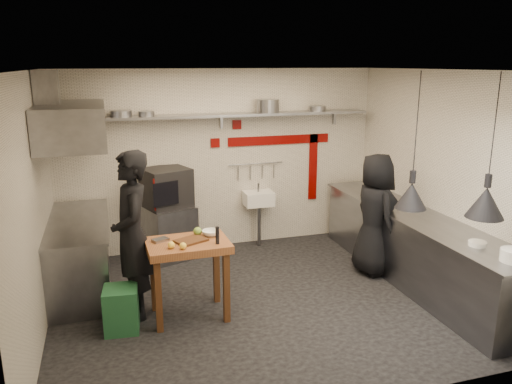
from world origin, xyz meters
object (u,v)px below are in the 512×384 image
object	(u,v)px
green_bin	(121,309)
combi_oven	(166,188)
chef_right	(375,214)
oven_stand	(170,232)
prep_table	(189,279)
chef_left	(132,236)

from	to	relation	value
green_bin	combi_oven	bearing A→B (deg)	68.81
chef_right	green_bin	bearing A→B (deg)	99.99
oven_stand	green_bin	size ratio (longest dim) A/B	1.60
combi_oven	green_bin	bearing A→B (deg)	-130.46
combi_oven	prep_table	size ratio (longest dim) A/B	0.68
green_bin	prep_table	size ratio (longest dim) A/B	0.54
prep_table	chef_right	distance (m)	2.76
oven_stand	green_bin	world-z (taller)	oven_stand
chef_left	oven_stand	bearing A→B (deg)	156.19
combi_oven	chef_left	distance (m)	1.80
prep_table	oven_stand	bearing A→B (deg)	87.67
chef_left	chef_right	world-z (taller)	chef_left
oven_stand	prep_table	size ratio (longest dim) A/B	0.87
oven_stand	chef_left	size ratio (longest dim) A/B	0.41
oven_stand	green_bin	bearing A→B (deg)	-131.33
green_bin	chef_right	size ratio (longest dim) A/B	0.29
chef_left	combi_oven	bearing A→B (deg)	157.22
oven_stand	chef_left	xyz separation A→B (m)	(-0.62, -1.66, 0.58)
oven_stand	prep_table	bearing A→B (deg)	-110.18
chef_right	oven_stand	bearing A→B (deg)	62.56
green_bin	prep_table	distance (m)	0.81
green_bin	chef_right	xyz separation A→B (m)	(3.46, 0.61, 0.60)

